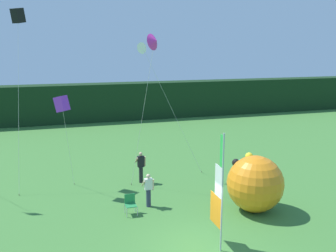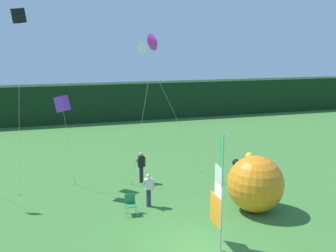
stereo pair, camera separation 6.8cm
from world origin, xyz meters
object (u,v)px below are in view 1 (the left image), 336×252
at_px(banner_flag, 219,193).
at_px(folding_chair, 130,203).
at_px(person_near_banner, 148,189).
at_px(inflatable_balloon, 255,184).
at_px(person_mid_field, 141,166).
at_px(kite_white_delta_3, 143,49).
at_px(kite_black_box_0, 18,16).
at_px(kite_magenta_delta_2, 154,42).
at_px(kite_purple_box_4, 62,104).

xyz_separation_m(banner_flag, folding_chair, (-2.54, 3.83, -1.63)).
relative_size(banner_flag, person_near_banner, 2.79).
bearing_deg(inflatable_balloon, person_near_banner, 157.83).
distance_m(person_mid_field, folding_chair, 4.05).
xyz_separation_m(banner_flag, kite_white_delta_3, (-0.63, 8.95, 5.14)).
distance_m(banner_flag, inflatable_balloon, 3.98).
bearing_deg(kite_black_box_0, kite_magenta_delta_2, -29.39).
relative_size(person_mid_field, inflatable_balloon, 0.67).
relative_size(folding_chair, kite_magenta_delta_2, 0.11).
xyz_separation_m(person_near_banner, person_mid_field, (0.39, 3.26, 0.08)).
distance_m(folding_chair, kite_black_box_0, 11.50).
distance_m(banner_flag, kite_black_box_0, 14.15).
bearing_deg(banner_flag, kite_purple_box_4, 125.30).
height_order(banner_flag, person_mid_field, banner_flag).
bearing_deg(kite_magenta_delta_2, folding_chair, -125.16).
bearing_deg(person_mid_field, person_near_banner, -96.90).
distance_m(person_mid_field, kite_white_delta_3, 6.51).
xyz_separation_m(inflatable_balloon, kite_purple_box_4, (-8.16, 4.82, 3.33)).
distance_m(kite_magenta_delta_2, kite_white_delta_3, 2.45).
xyz_separation_m(person_mid_field, kite_black_box_0, (-5.92, 2.54, 8.04)).
bearing_deg(person_near_banner, kite_purple_box_4, 140.61).
bearing_deg(kite_white_delta_3, inflatable_balloon, -60.77).
bearing_deg(banner_flag, kite_black_box_0, 124.93).
xyz_separation_m(person_mid_field, inflatable_balloon, (4.15, -5.11, 0.37)).
bearing_deg(kite_black_box_0, kite_purple_box_4, -56.04).
distance_m(kite_black_box_0, kite_white_delta_3, 6.79).
bearing_deg(banner_flag, inflatable_balloon, 40.15).
height_order(folding_chair, kite_purple_box_4, kite_purple_box_4).
distance_m(person_mid_field, kite_magenta_delta_2, 6.81).
relative_size(kite_black_box_0, kite_magenta_delta_2, 1.16).
bearing_deg(kite_purple_box_4, person_near_banner, -39.39).
bearing_deg(kite_white_delta_3, banner_flag, -85.97).
xyz_separation_m(person_near_banner, kite_purple_box_4, (-3.62, 2.97, 3.77)).
bearing_deg(kite_white_delta_3, person_mid_field, -112.33).
bearing_deg(banner_flag, kite_magenta_delta_2, 95.65).
distance_m(kite_magenta_delta_2, kite_purple_box_4, 5.51).
distance_m(person_mid_field, inflatable_balloon, 6.59).
bearing_deg(kite_black_box_0, folding_chair, -54.27).
relative_size(inflatable_balloon, kite_magenta_delta_2, 0.32).
distance_m(inflatable_balloon, kite_black_box_0, 14.79).
bearing_deg(person_mid_field, kite_black_box_0, 156.79).
xyz_separation_m(inflatable_balloon, kite_white_delta_3, (-3.60, 6.44, 5.98)).
distance_m(folding_chair, kite_magenta_delta_2, 7.85).
bearing_deg(banner_flag, folding_chair, 123.57).
bearing_deg(kite_purple_box_4, kite_magenta_delta_2, -10.04).
height_order(inflatable_balloon, folding_chair, inflatable_balloon).
relative_size(folding_chair, kite_purple_box_4, 0.18).
xyz_separation_m(folding_chair, kite_white_delta_3, (1.91, 5.11, 6.77)).
bearing_deg(inflatable_balloon, kite_purple_box_4, 149.42).
xyz_separation_m(person_near_banner, kite_magenta_delta_2, (0.92, 2.17, 6.78)).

